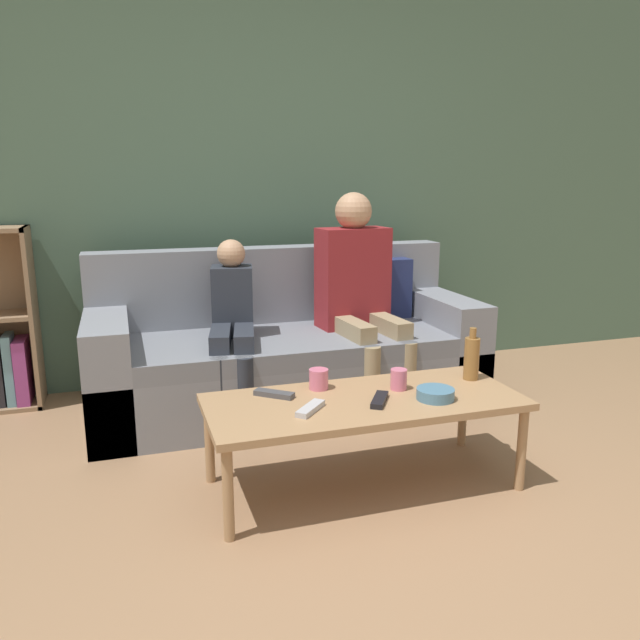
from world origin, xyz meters
TOP-DOWN VIEW (x-y plane):
  - ground_plane at (0.00, 0.00)m, footprint 22.00×22.00m
  - wall_back at (0.00, 2.37)m, footprint 12.00×0.06m
  - couch at (0.05, 1.75)m, footprint 2.12×0.85m
  - coffee_table at (0.09, 0.70)m, footprint 1.30×0.54m
  - person_adult at (0.44, 1.68)m, footprint 0.41×0.63m
  - person_child at (-0.28, 1.62)m, footprint 0.33×0.63m
  - cup_near at (0.28, 0.76)m, footprint 0.07×0.07m
  - cup_far at (-0.05, 0.87)m, footprint 0.08×0.08m
  - tv_remote_0 at (0.14, 0.64)m, footprint 0.13×0.17m
  - tv_remote_1 at (-0.25, 0.83)m, footprint 0.16×0.15m
  - tv_remote_2 at (-0.16, 0.63)m, footprint 0.15×0.16m
  - snack_bowl at (0.37, 0.60)m, footprint 0.15×0.15m
  - bottle at (0.64, 0.79)m, footprint 0.07×0.07m

SIDE VIEW (x-z plane):
  - ground_plane at x=0.00m, z-range 0.00..0.00m
  - couch at x=0.05m, z-range -0.14..0.73m
  - coffee_table at x=0.09m, z-range 0.16..0.55m
  - tv_remote_0 at x=0.14m, z-range 0.39..0.41m
  - tv_remote_1 at x=-0.25m, z-range 0.39..0.41m
  - tv_remote_2 at x=-0.16m, z-range 0.39..0.41m
  - snack_bowl at x=0.37m, z-range 0.39..0.43m
  - cup_far at x=-0.05m, z-range 0.39..0.47m
  - cup_near at x=0.28m, z-range 0.39..0.48m
  - bottle at x=0.64m, z-range 0.37..0.61m
  - person_child at x=-0.28m, z-range 0.06..1.01m
  - person_adult at x=0.44m, z-range 0.09..1.28m
  - wall_back at x=0.00m, z-range 0.00..2.60m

